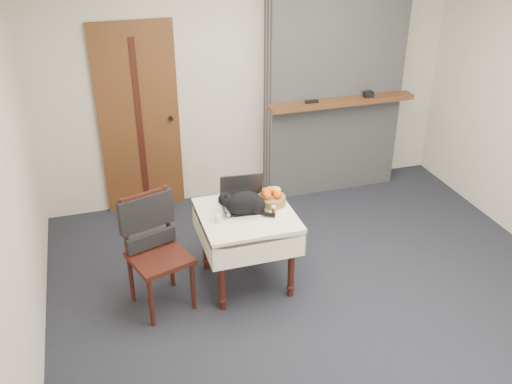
# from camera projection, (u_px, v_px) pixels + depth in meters

# --- Properties ---
(ground) EXTENTS (4.50, 4.50, 0.00)m
(ground) POSITION_uv_depth(u_px,v_px,m) (317.00, 292.00, 4.95)
(ground) COLOR black
(ground) RESTS_ON ground
(room_shell) EXTENTS (4.52, 4.01, 2.61)m
(room_shell) POSITION_uv_depth(u_px,v_px,m) (305.00, 79.00, 4.51)
(room_shell) COLOR beige
(room_shell) RESTS_ON ground
(door) EXTENTS (0.82, 0.10, 2.00)m
(door) POSITION_uv_depth(u_px,v_px,m) (139.00, 120.00, 5.83)
(door) COLOR brown
(door) RESTS_ON ground
(chimney) EXTENTS (1.62, 0.48, 2.60)m
(chimney) POSITION_uv_depth(u_px,v_px,m) (334.00, 77.00, 6.13)
(chimney) COLOR gray
(chimney) RESTS_ON ground
(side_table) EXTENTS (0.78, 0.78, 0.70)m
(side_table) POSITION_uv_depth(u_px,v_px,m) (247.00, 225.00, 4.81)
(side_table) COLOR #37140F
(side_table) RESTS_ON ground
(laptop) EXTENTS (0.40, 0.35, 0.27)m
(laptop) POSITION_uv_depth(u_px,v_px,m) (244.00, 200.00, 4.81)
(laptop) COLOR #B7B7BC
(laptop) RESTS_ON side_table
(cat) EXTENTS (0.46, 0.26, 0.23)m
(cat) POSITION_uv_depth(u_px,v_px,m) (245.00, 203.00, 4.70)
(cat) COLOR black
(cat) RESTS_ON side_table
(cream_jar) EXTENTS (0.06, 0.06, 0.07)m
(cream_jar) POSITION_uv_depth(u_px,v_px,m) (218.00, 218.00, 4.62)
(cream_jar) COLOR silver
(cream_jar) RESTS_ON side_table
(pill_bottle) EXTENTS (0.04, 0.04, 0.08)m
(pill_bottle) POSITION_uv_depth(u_px,v_px,m) (274.00, 210.00, 4.72)
(pill_bottle) COLOR #963812
(pill_bottle) RESTS_ON side_table
(fruit_basket) EXTENTS (0.25, 0.25, 0.14)m
(fruit_basket) POSITION_uv_depth(u_px,v_px,m) (271.00, 198.00, 4.88)
(fruit_basket) COLOR olive
(fruit_basket) RESTS_ON side_table
(desk_clutter) EXTENTS (0.12, 0.08, 0.01)m
(desk_clutter) POSITION_uv_depth(u_px,v_px,m) (268.00, 207.00, 4.84)
(desk_clutter) COLOR black
(desk_clutter) RESTS_ON side_table
(chair) EXTENTS (0.56, 0.55, 0.99)m
(chair) POSITION_uv_depth(u_px,v_px,m) (152.00, 235.00, 4.58)
(chair) COLOR #37140F
(chair) RESTS_ON ground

